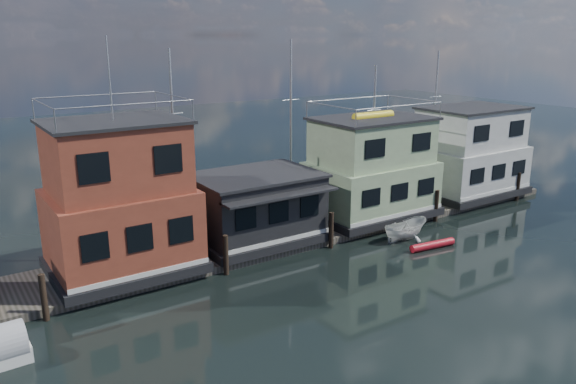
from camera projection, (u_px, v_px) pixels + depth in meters
ground at (405, 326)px, 24.54m from camera, size 160.00×160.00×0.00m
dock at (264, 241)px, 34.12m from camera, size 48.00×5.00×0.40m
houseboat_red at (120, 201)px, 28.55m from camera, size 7.40×5.90×11.86m
houseboat_dark at (256, 207)px, 33.24m from camera, size 7.40×6.10×4.06m
houseboat_green at (371, 169)px, 37.74m from camera, size 8.40×5.90×7.03m
houseboat_white at (469, 153)px, 43.06m from camera, size 8.40×5.90×6.66m
pilings at (284, 241)px, 31.45m from camera, size 42.28×0.28×2.20m
background_masts at (276, 133)px, 40.02m from camera, size 36.40×0.16×12.00m
red_kayak at (432, 245)px, 33.34m from camera, size 3.12×0.81×0.45m
motorboat at (405, 230)px, 34.68m from camera, size 3.28×1.28×1.26m
dinghy_white at (408, 230)px, 34.83m from camera, size 2.18×1.90×1.13m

